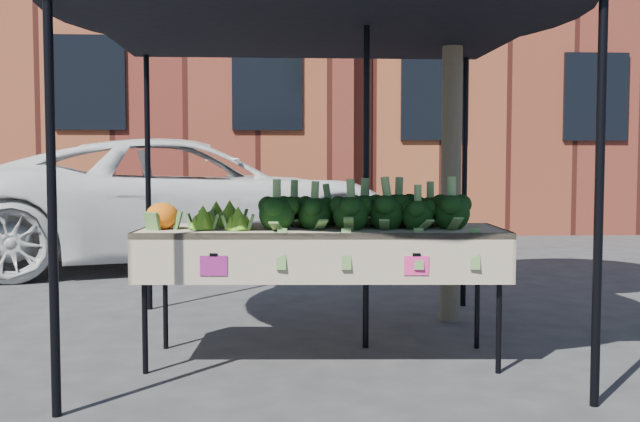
{
  "coord_description": "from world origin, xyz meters",
  "views": [
    {
      "loc": [
        -0.34,
        -4.97,
        1.33
      ],
      "look_at": [
        -0.04,
        0.2,
        1.0
      ],
      "focal_mm": 41.94,
      "sensor_mm": 36.0,
      "label": 1
    }
  ],
  "objects_px": {
    "canopy": "(317,158)",
    "vehicle": "(186,39)",
    "street_tree": "(453,30)",
    "table": "(322,294)"
  },
  "relations": [
    {
      "from": "street_tree",
      "to": "vehicle",
      "type": "bearing_deg",
      "value": 124.33
    },
    {
      "from": "canopy",
      "to": "vehicle",
      "type": "relative_size",
      "value": 0.53
    },
    {
      "from": "vehicle",
      "to": "street_tree",
      "type": "distance_m",
      "value": 4.72
    },
    {
      "from": "table",
      "to": "vehicle",
      "type": "xyz_separation_m",
      "value": [
        -1.49,
        5.08,
        2.53
      ]
    },
    {
      "from": "table",
      "to": "vehicle",
      "type": "bearing_deg",
      "value": 106.31
    },
    {
      "from": "table",
      "to": "street_tree",
      "type": "xyz_separation_m",
      "value": [
        1.16,
        1.21,
        1.98
      ]
    },
    {
      "from": "vehicle",
      "to": "table",
      "type": "bearing_deg",
      "value": -176.93
    },
    {
      "from": "canopy",
      "to": "street_tree",
      "type": "height_order",
      "value": "street_tree"
    },
    {
      "from": "vehicle",
      "to": "street_tree",
      "type": "relative_size",
      "value": 1.22
    },
    {
      "from": "table",
      "to": "vehicle",
      "type": "height_order",
      "value": "vehicle"
    }
  ]
}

